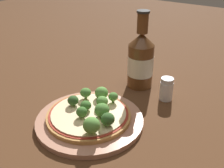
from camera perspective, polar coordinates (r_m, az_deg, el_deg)
ground_plane at (r=0.63m, az=-7.61°, el=-7.83°), size 3.00×3.00×0.00m
plate at (r=0.61m, az=-4.86°, el=-7.81°), size 0.25×0.25×0.01m
pizza at (r=0.61m, az=-5.09°, el=-6.69°), size 0.19×0.19×0.01m
broccoli_floret_0 at (r=0.65m, az=-5.77°, el=-1.88°), size 0.03×0.03×0.03m
broccoli_floret_1 at (r=0.58m, az=-6.61°, el=-6.04°), size 0.02×0.02×0.03m
broccoli_floret_2 at (r=0.65m, az=-2.30°, el=-1.95°), size 0.03×0.03×0.03m
broccoli_floret_3 at (r=0.58m, az=-2.20°, el=-5.65°), size 0.03×0.03×0.03m
broccoli_floret_4 at (r=0.63m, az=0.25°, el=-2.79°), size 0.02×0.02×0.03m
broccoli_floret_5 at (r=0.55m, az=-1.06°, el=-7.73°), size 0.03×0.03×0.03m
broccoli_floret_6 at (r=0.53m, az=-4.49°, el=-8.94°), size 0.04×0.04×0.04m
broccoli_floret_7 at (r=0.61m, az=-5.75°, el=-4.68°), size 0.03×0.03×0.02m
broccoli_floret_8 at (r=0.61m, az=-2.15°, el=-3.83°), size 0.03×0.03×0.03m
broccoli_floret_9 at (r=0.63m, az=-8.48°, el=-3.56°), size 0.03×0.03×0.02m
beer_bottle at (r=0.74m, az=6.26°, el=5.25°), size 0.07×0.07×0.22m
pepper_shaker at (r=0.70m, az=11.77°, el=-1.09°), size 0.03×0.03×0.06m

